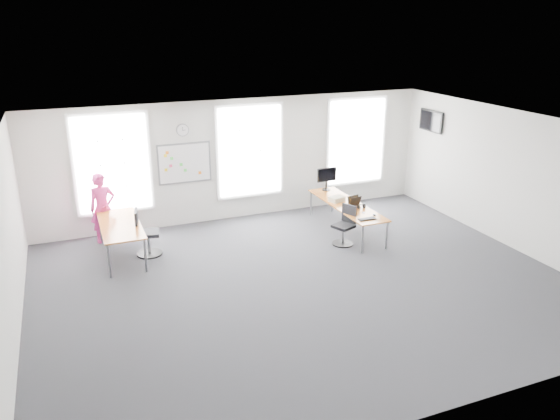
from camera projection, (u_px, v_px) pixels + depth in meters
name	position (u px, v px, depth m)	size (l,w,h in m)	color
floor	(304.00, 283.00, 10.53)	(10.00, 10.00, 0.00)	#242428
ceiling	(306.00, 129.00, 9.52)	(10.00, 10.00, 0.00)	white
wall_back	(238.00, 160.00, 13.52)	(10.00, 10.00, 0.00)	silver
wall_front	(443.00, 313.00, 6.53)	(10.00, 10.00, 0.00)	silver
wall_left	(5.00, 251.00, 8.26)	(10.00, 10.00, 0.00)	silver
wall_right	(515.00, 181.00, 11.79)	(10.00, 10.00, 0.00)	silver
window_left	(112.00, 164.00, 12.37)	(1.60, 0.06, 2.20)	white
window_mid	(250.00, 151.00, 13.53)	(1.60, 0.06, 2.20)	white
window_right	(356.00, 141.00, 14.59)	(1.60, 0.06, 2.20)	white
desk_right	(346.00, 206.00, 12.91)	(0.73, 2.74, 0.67)	#BB6517
desk_left	(120.00, 227.00, 11.47)	(0.81, 2.04, 0.74)	#BB6517
chair_right	(345.00, 227.00, 12.22)	(0.53, 0.53, 0.90)	black
chair_left	(145.00, 235.00, 11.63)	(0.55, 0.55, 1.03)	black
person	(103.00, 208.00, 12.23)	(0.58, 0.38, 1.60)	#D12E81
whiteboard	(185.00, 163.00, 13.00)	(1.20, 0.03, 0.90)	white
wall_clock	(183.00, 130.00, 12.73)	(0.30, 0.30, 0.04)	gray
tv	(431.00, 121.00, 14.12)	(0.06, 0.90, 0.55)	black
keyboard	(367.00, 219.00, 11.91)	(0.40, 0.14, 0.02)	black
mouse	(374.00, 215.00, 12.13)	(0.06, 0.10, 0.04)	black
lens_cap	(363.00, 213.00, 12.31)	(0.07, 0.07, 0.01)	black
headphones	(361.00, 206.00, 12.58)	(0.18, 0.10, 0.11)	black
laptop_sleeve	(354.00, 201.00, 12.70)	(0.32, 0.22, 0.25)	black
paper_stack	(337.00, 199.00, 13.06)	(0.34, 0.26, 0.12)	beige
monitor	(327.00, 177.00, 13.80)	(0.53, 0.22, 0.59)	black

